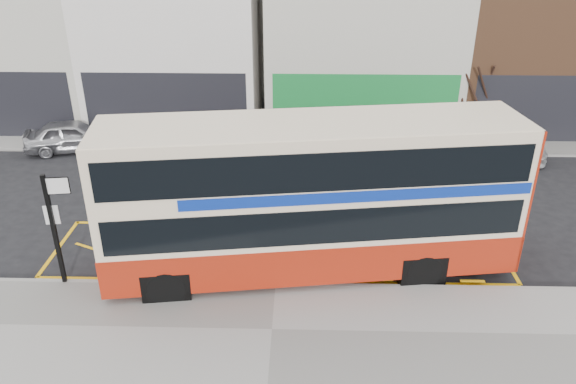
{
  "coord_description": "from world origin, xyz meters",
  "views": [
    {
      "loc": [
        0.7,
        -13.37,
        9.54
      ],
      "look_at": [
        0.29,
        2.0,
        1.87
      ],
      "focal_mm": 35.0,
      "sensor_mm": 36.0,
      "label": 1
    }
  ],
  "objects_px": {
    "street_tree_right": "(476,73)",
    "bus_stop_post": "(55,220)",
    "car_grey": "(242,151)",
    "car_white": "(487,143)",
    "double_decker_bus": "(313,197)",
    "car_silver": "(73,136)"
  },
  "relations": [
    {
      "from": "street_tree_right",
      "to": "bus_stop_post",
      "type": "bearing_deg",
      "value": -140.63
    },
    {
      "from": "car_grey",
      "to": "car_white",
      "type": "height_order",
      "value": "car_white"
    },
    {
      "from": "car_grey",
      "to": "street_tree_right",
      "type": "distance_m",
      "value": 10.93
    },
    {
      "from": "bus_stop_post",
      "to": "car_grey",
      "type": "relative_size",
      "value": 0.89
    },
    {
      "from": "double_decker_bus",
      "to": "bus_stop_post",
      "type": "relative_size",
      "value": 3.55
    },
    {
      "from": "double_decker_bus",
      "to": "car_silver",
      "type": "distance_m",
      "value": 13.97
    },
    {
      "from": "car_silver",
      "to": "car_white",
      "type": "distance_m",
      "value": 18.04
    },
    {
      "from": "double_decker_bus",
      "to": "street_tree_right",
      "type": "height_order",
      "value": "street_tree_right"
    },
    {
      "from": "car_grey",
      "to": "street_tree_right",
      "type": "xyz_separation_m",
      "value": [
        10.17,
        3.07,
        2.58
      ]
    },
    {
      "from": "car_silver",
      "to": "street_tree_right",
      "type": "bearing_deg",
      "value": -99.02
    },
    {
      "from": "street_tree_right",
      "to": "car_grey",
      "type": "bearing_deg",
      "value": -163.2
    },
    {
      "from": "bus_stop_post",
      "to": "street_tree_right",
      "type": "relative_size",
      "value": 0.71
    },
    {
      "from": "bus_stop_post",
      "to": "car_silver",
      "type": "bearing_deg",
      "value": 101.45
    },
    {
      "from": "car_silver",
      "to": "car_white",
      "type": "relative_size",
      "value": 0.82
    },
    {
      "from": "car_silver",
      "to": "street_tree_right",
      "type": "distance_m",
      "value": 18.07
    },
    {
      "from": "car_silver",
      "to": "bus_stop_post",
      "type": "bearing_deg",
      "value": -175.13
    },
    {
      "from": "car_grey",
      "to": "car_white",
      "type": "xyz_separation_m",
      "value": [
        10.38,
        0.89,
        0.11
      ]
    },
    {
      "from": "double_decker_bus",
      "to": "car_white",
      "type": "distance_m",
      "value": 11.56
    },
    {
      "from": "bus_stop_post",
      "to": "car_grey",
      "type": "bearing_deg",
      "value": 56.71
    },
    {
      "from": "car_silver",
      "to": "street_tree_right",
      "type": "height_order",
      "value": "street_tree_right"
    },
    {
      "from": "car_grey",
      "to": "street_tree_right",
      "type": "bearing_deg",
      "value": -84.41
    },
    {
      "from": "car_white",
      "to": "car_silver",
      "type": "bearing_deg",
      "value": 95.02
    }
  ]
}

